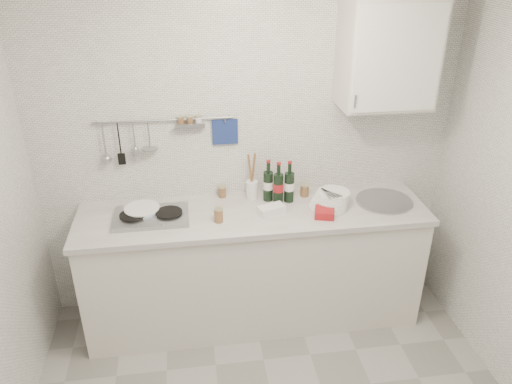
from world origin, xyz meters
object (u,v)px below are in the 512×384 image
(wine_bottles, at_px, (279,182))
(utensil_crock, at_px, (252,187))
(wall_cabinet, at_px, (388,54))
(plate_stack_hob, at_px, (141,211))
(plate_stack_sink, at_px, (331,200))

(wine_bottles, bearing_deg, utensil_crock, 156.49)
(wall_cabinet, height_order, plate_stack_hob, wall_cabinet)
(plate_stack_sink, distance_m, utensil_crock, 0.57)
(plate_stack_sink, height_order, utensil_crock, utensil_crock)
(wall_cabinet, bearing_deg, plate_stack_hob, -178.07)
(plate_stack_hob, distance_m, utensil_crock, 0.80)
(wall_cabinet, height_order, wine_bottles, wall_cabinet)
(plate_stack_sink, height_order, wine_bottles, wine_bottles)
(wall_cabinet, distance_m, utensil_crock, 1.30)
(plate_stack_sink, bearing_deg, wine_bottles, 158.84)
(wall_cabinet, xyz_separation_m, plate_stack_hob, (-1.67, -0.06, -1.00))
(wall_cabinet, relative_size, utensil_crock, 1.95)
(wine_bottles, relative_size, utensil_crock, 0.86)
(plate_stack_hob, bearing_deg, plate_stack_sink, -3.23)
(plate_stack_hob, height_order, utensil_crock, utensil_crock)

